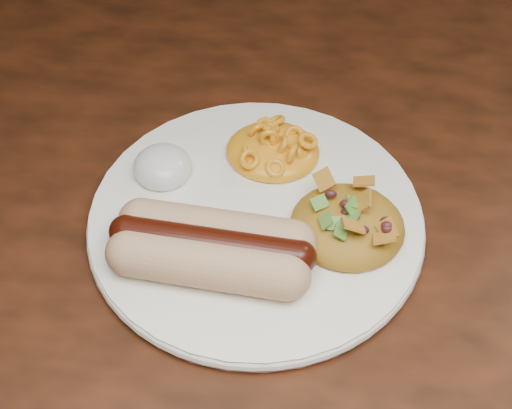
# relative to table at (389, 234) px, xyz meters

# --- Properties ---
(table) EXTENTS (1.60, 0.90, 0.75)m
(table) POSITION_rel_table_xyz_m (0.00, 0.00, 0.00)
(table) COLOR #4C200E
(table) RESTS_ON floor
(plate) EXTENTS (0.30, 0.30, 0.01)m
(plate) POSITION_rel_table_xyz_m (-0.11, -0.08, 0.10)
(plate) COLOR white
(plate) RESTS_ON table
(hotdog) EXTENTS (0.13, 0.07, 0.03)m
(hotdog) POSITION_rel_table_xyz_m (-0.14, -0.13, 0.12)
(hotdog) COLOR tan
(hotdog) RESTS_ON plate
(mac_and_cheese) EXTENTS (0.09, 0.09, 0.03)m
(mac_and_cheese) POSITION_rel_table_xyz_m (-0.11, -0.02, 0.12)
(mac_and_cheese) COLOR yellow
(mac_and_cheese) RESTS_ON plate
(sour_cream) EXTENTS (0.06, 0.06, 0.03)m
(sour_cream) POSITION_rel_table_xyz_m (-0.19, -0.05, 0.12)
(sour_cream) COLOR white
(sour_cream) RESTS_ON plate
(taco_salad) EXTENTS (0.09, 0.08, 0.04)m
(taco_salad) POSITION_rel_table_xyz_m (-0.04, -0.09, 0.12)
(taco_salad) COLOR #C43A00
(taco_salad) RESTS_ON plate
(fork) EXTENTS (0.05, 0.15, 0.00)m
(fork) POSITION_rel_table_xyz_m (-0.17, -0.08, 0.09)
(fork) COLOR white
(fork) RESTS_ON table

